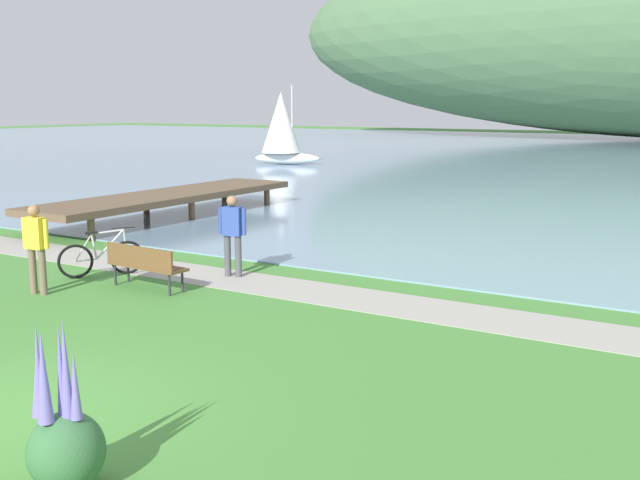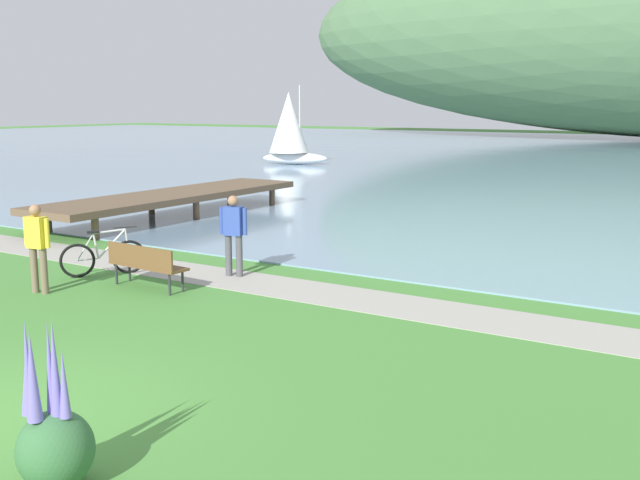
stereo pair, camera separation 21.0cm
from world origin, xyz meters
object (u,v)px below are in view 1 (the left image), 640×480
(park_bench_near_camera, at_px, (144,263))
(person_on_the_grass, at_px, (36,244))
(bicycle_leaning_near_bench, at_px, (102,258))
(sailboat_nearest_to_shore, at_px, (282,127))
(person_at_shoreline, at_px, (232,231))

(park_bench_near_camera, relative_size, person_on_the_grass, 1.07)
(bicycle_leaning_near_bench, relative_size, sailboat_nearest_to_shore, 0.32)
(park_bench_near_camera, relative_size, bicycle_leaning_near_bench, 1.23)
(person_at_shoreline, height_order, person_on_the_grass, same)
(person_at_shoreline, distance_m, person_on_the_grass, 3.82)
(park_bench_near_camera, xyz_separation_m, person_on_the_grass, (-1.46, -1.33, 0.46))
(bicycle_leaning_near_bench, xyz_separation_m, sailboat_nearest_to_shore, (-13.42, 26.31, 1.82))
(person_at_shoreline, bearing_deg, person_on_the_grass, -126.27)
(person_at_shoreline, distance_m, sailboat_nearest_to_shore, 29.53)
(park_bench_near_camera, bearing_deg, bicycle_leaning_near_bench, 166.97)
(park_bench_near_camera, distance_m, sailboat_nearest_to_shore, 30.65)
(bicycle_leaning_near_bench, distance_m, sailboat_nearest_to_shore, 29.59)
(person_on_the_grass, height_order, sailboat_nearest_to_shore, sailboat_nearest_to_shore)
(sailboat_nearest_to_shore, bearing_deg, person_at_shoreline, -57.63)
(park_bench_near_camera, bearing_deg, person_at_shoreline, 65.56)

